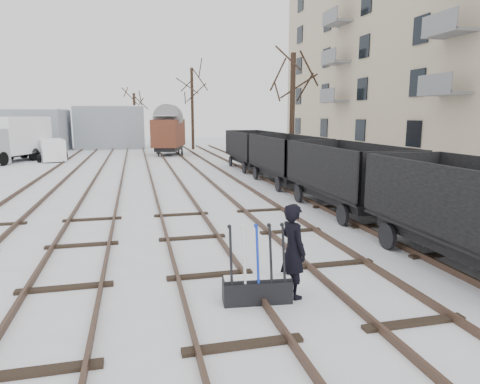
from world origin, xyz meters
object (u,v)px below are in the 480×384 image
at_px(worker, 293,251).
at_px(ground_frame, 257,288).
at_px(box_van_wagon, 169,132).
at_px(panel_van, 53,150).
at_px(lorry, 11,139).

bearing_deg(worker, ground_frame, 83.63).
xyz_separation_m(box_van_wagon, panel_van, (-9.17, -2.94, -1.16)).
height_order(worker, panel_van, worker).
distance_m(box_van_wagon, lorry, 12.38).
height_order(ground_frame, worker, worker).
bearing_deg(box_van_wagon, ground_frame, -75.14).
height_order(lorry, panel_van, lorry).
height_order(box_van_wagon, panel_van, box_van_wagon).
bearing_deg(lorry, box_van_wagon, 36.94).
xyz_separation_m(worker, box_van_wagon, (0.04, 31.18, 1.09)).
xyz_separation_m(worker, panel_van, (-9.13, 28.24, -0.06)).
distance_m(ground_frame, box_van_wagon, 31.34).
bearing_deg(panel_van, box_van_wagon, 4.06).
bearing_deg(ground_frame, worker, 13.30).
distance_m(ground_frame, panel_van, 29.56).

